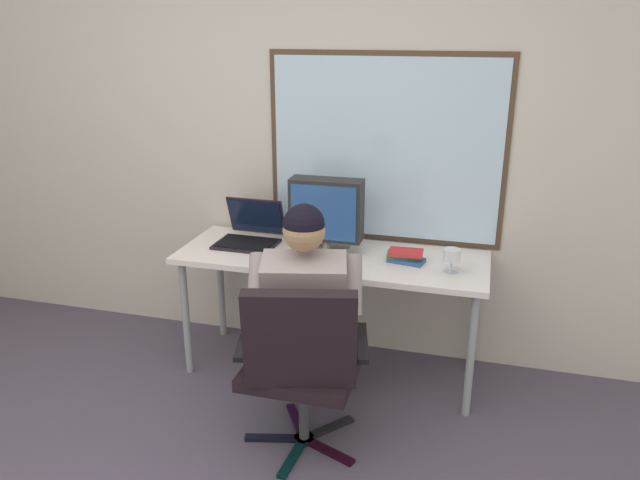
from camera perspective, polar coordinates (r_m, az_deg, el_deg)
name	(u,v)px	position (r m, az deg, el deg)	size (l,w,h in m)	color
wall_rear	(314,127)	(3.65, -0.53, 10.49)	(5.39, 0.08, 2.78)	beige
desk	(331,265)	(3.45, 1.06, -2.35)	(1.73, 0.61, 0.73)	#93979A
office_chair	(302,359)	(2.82, -1.70, -11.01)	(0.67, 0.60, 0.92)	black
person_seated	(306,312)	(3.00, -1.29, -6.73)	(0.62, 0.83, 1.21)	#1A3D44
crt_monitor	(326,212)	(3.41, 0.59, 2.67)	(0.41, 0.21, 0.42)	beige
laptop	(251,231)	(3.64, -6.46, 0.84)	(0.35, 0.35, 0.25)	black
wine_glass	(452,257)	(3.21, 12.18, -1.52)	(0.09, 0.09, 0.13)	silver
book_stack	(405,256)	(3.34, 7.96, -1.49)	(0.21, 0.14, 0.06)	#2D5496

